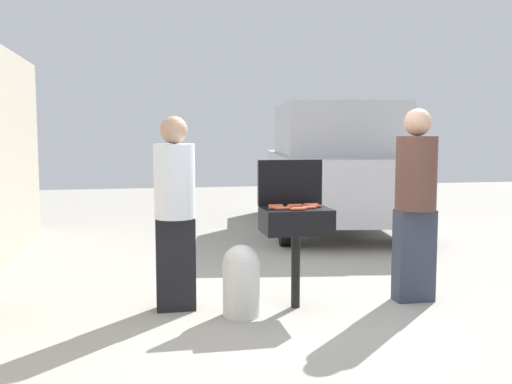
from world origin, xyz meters
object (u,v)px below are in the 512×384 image
at_px(hot_dog_7, 309,208).
at_px(hot_dog_5, 294,206).
at_px(hot_dog_0, 277,208).
at_px(hot_dog_3, 295,205).
at_px(hot_dog_2, 299,209).
at_px(hot_dog_9, 311,205).
at_px(hot_dog_11, 298,209).
at_px(bbq_grill, 296,224).
at_px(hot_dog_10, 294,207).
at_px(hot_dog_8, 280,208).
at_px(hot_dog_12, 276,207).
at_px(hot_dog_13, 283,209).
at_px(hot_dog_1, 309,205).
at_px(hot_dog_4, 314,206).
at_px(person_right, 416,198).
at_px(parked_minivan, 334,166).
at_px(person_left, 175,206).
at_px(propane_tank, 241,279).
at_px(hot_dog_6, 275,206).

bearing_deg(hot_dog_7, hot_dog_5, 127.83).
bearing_deg(hot_dog_0, hot_dog_3, 33.17).
xyz_separation_m(hot_dog_2, hot_dog_9, (0.18, 0.25, 0.00)).
relative_size(hot_dog_2, hot_dog_5, 1.00).
distance_m(hot_dog_2, hot_dog_11, 0.04).
bearing_deg(hot_dog_0, bbq_grill, 7.70).
relative_size(hot_dog_0, hot_dog_10, 1.00).
bearing_deg(hot_dog_8, bbq_grill, 20.57).
height_order(hot_dog_3, hot_dog_12, same).
xyz_separation_m(hot_dog_3, hot_dog_13, (-0.16, -0.20, 0.00)).
bearing_deg(hot_dog_1, bbq_grill, -152.48).
bearing_deg(hot_dog_0, hot_dog_2, -29.48).
distance_m(hot_dog_4, hot_dog_13, 0.33).
xyz_separation_m(hot_dog_7, person_right, (1.04, 0.07, 0.06)).
height_order(hot_dog_0, parked_minivan, parked_minivan).
height_order(hot_dog_1, person_left, person_left).
distance_m(hot_dog_4, person_right, 0.97).
distance_m(hot_dog_0, hot_dog_2, 0.20).
bearing_deg(person_left, hot_dog_4, -8.94).
distance_m(hot_dog_1, hot_dog_10, 0.18).
bearing_deg(hot_dog_2, hot_dog_12, 139.06).
bearing_deg(hot_dog_11, hot_dog_2, 55.96).
bearing_deg(person_left, hot_dog_5, -7.55).
height_order(hot_dog_1, hot_dog_3, same).
xyz_separation_m(hot_dog_1, hot_dog_12, (-0.32, -0.05, 0.00)).
relative_size(hot_dog_9, person_right, 0.07).
relative_size(hot_dog_9, hot_dog_12, 1.00).
bearing_deg(hot_dog_8, propane_tank, -166.47).
bearing_deg(hot_dog_3, hot_dog_0, -146.83).
distance_m(hot_dog_7, person_right, 1.04).
bearing_deg(hot_dog_0, parked_minivan, 65.28).
xyz_separation_m(hot_dog_5, hot_dog_10, (-0.02, -0.06, 0.00)).
bearing_deg(hot_dog_6, hot_dog_11, -65.34).
relative_size(hot_dog_6, hot_dog_7, 1.00).
bearing_deg(hot_dog_1, person_right, -4.21).
distance_m(hot_dog_8, person_left, 0.92).
relative_size(propane_tank, parked_minivan, 0.13).
bearing_deg(hot_dog_5, hot_dog_8, -144.42).
bearing_deg(bbq_grill, hot_dog_7, -37.36).
bearing_deg(person_left, bbq_grill, -10.42).
distance_m(hot_dog_1, parked_minivan, 4.41).
bearing_deg(propane_tank, hot_dog_3, 25.15).
height_order(hot_dog_2, parked_minivan, parked_minivan).
height_order(bbq_grill, hot_dog_0, hot_dog_0).
bearing_deg(hot_dog_4, person_left, 173.95).
relative_size(propane_tank, person_right, 0.35).
height_order(hot_dog_3, hot_dog_9, same).
xyz_separation_m(hot_dog_10, hot_dog_12, (-0.15, 0.04, 0.00)).
distance_m(hot_dog_9, hot_dog_13, 0.39).
height_order(bbq_grill, hot_dog_6, hot_dog_6).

